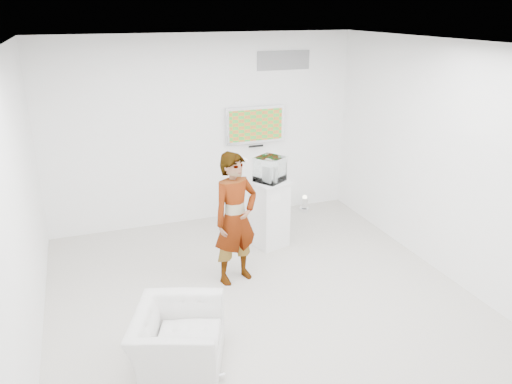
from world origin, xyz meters
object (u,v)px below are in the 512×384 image
Objects in this scene: tv at (255,125)px; person at (235,219)px; floor_uplight at (305,204)px; armchair at (178,340)px; pedestal at (269,213)px.

tv is 0.58× the size of person.
armchair is at bearing -131.64° from floor_uplight.
floor_uplight is (1.05, 1.01, -0.37)m from pedestal.
armchair is at bearing -120.49° from tv.
armchair is 4.33m from floor_uplight.
armchair reaches higher than floor_uplight.
person is (-1.00, -2.05, -0.69)m from tv.
pedestal is 3.65× the size of floor_uplight.
pedestal is (0.77, 0.81, -0.36)m from person.
floor_uplight is at bearing 43.67° from pedestal.
armchair is 2.88m from pedestal.
floor_uplight is at bearing -20.73° from armchair.
armchair is at bearing -129.26° from pedestal.
tv reaches higher than pedestal.
tv is 3.62× the size of floor_uplight.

